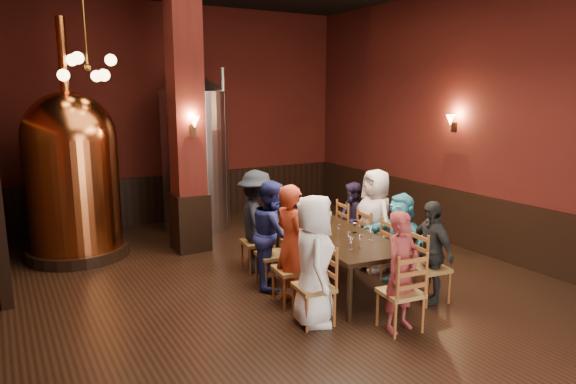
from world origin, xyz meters
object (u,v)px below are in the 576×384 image
dining_table (337,238)px  person_0 (314,260)px  rose_vase (305,206)px  steel_vessel (195,150)px  person_2 (273,234)px  copper_kettle (72,173)px  person_1 (291,244)px

dining_table → person_0: (-0.96, -0.90, 0.10)m
dining_table → rose_vase: rose_vase is taller
person_0 → steel_vessel: 4.94m
person_2 → rose_vase: (0.80, 0.43, 0.23)m
copper_kettle → rose_vase: 3.87m
steel_vessel → person_2: bearing=-92.6°
copper_kettle → rose_vase: bearing=-38.3°
person_1 → steel_vessel: size_ratio=0.50×
dining_table → rose_vase: bearing=97.3°
person_1 → rose_vase: (0.87, 1.08, 0.20)m
steel_vessel → dining_table: bearing=-80.8°
copper_kettle → person_1: bearing=-58.2°
steel_vessel → rose_vase: 3.24m
copper_kettle → person_2: bearing=-51.7°
person_0 → steel_vessel: steel_vessel is taller
person_0 → rose_vase: 2.00m
person_0 → copper_kettle: size_ratio=0.40×
person_1 → person_0: bearing=169.1°
dining_table → rose_vase: (-0.01, 0.85, 0.31)m
dining_table → steel_vessel: 4.12m
person_2 → steel_vessel: 3.65m
dining_table → person_0: bearing=-130.4°
person_2 → rose_vase: size_ratio=4.03×
person_0 → person_2: (0.15, 1.32, -0.02)m
dining_table → copper_kettle: copper_kettle is taller
dining_table → person_2: bearing=158.8°
person_1 → rose_vase: size_ratio=4.19×
person_1 → person_2: person_1 is taller
dining_table → person_1: 0.92m
copper_kettle → steel_vessel: 2.50m
dining_table → person_1: size_ratio=1.57×
person_2 → steel_vessel: steel_vessel is taller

